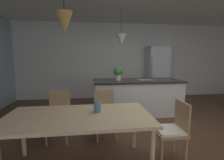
{
  "coord_description": "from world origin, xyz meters",
  "views": [
    {
      "loc": [
        -1.42,
        -2.77,
        1.48
      ],
      "look_at": [
        -1.05,
        0.14,
        1.08
      ],
      "focal_mm": 26.27,
      "sensor_mm": 36.0,
      "label": 1
    }
  ],
  "objects": [
    {
      "name": "ground_plane",
      "position": [
        0.0,
        0.0,
        -0.02
      ],
      "size": [
        10.0,
        8.4,
        0.04
      ],
      "primitive_type": "cube",
      "color": "#4C301E"
    },
    {
      "name": "chair_far_right",
      "position": [
        -1.18,
        0.16,
        0.47
      ],
      "size": [
        0.43,
        0.43,
        0.87
      ],
      "color": "#A87F56",
      "rests_on": "ground_plane"
    },
    {
      "name": "kitchen_island",
      "position": [
        -0.23,
        1.32,
        0.46
      ],
      "size": [
        2.27,
        0.88,
        0.91
      ],
      "color": "silver",
      "rests_on": "ground_plane"
    },
    {
      "name": "wall_back_kitchen",
      "position": [
        0.0,
        3.26,
        1.35
      ],
      "size": [
        10.0,
        0.12,
        2.7
      ],
      "primitive_type": "cube",
      "color": "silver",
      "rests_on": "ground_plane"
    },
    {
      "name": "potted_plant_on_island",
      "position": [
        -0.74,
        1.32,
        1.11
      ],
      "size": [
        0.24,
        0.24,
        0.36
      ],
      "color": "beige",
      "rests_on": "kitchen_island"
    },
    {
      "name": "chair_far_left",
      "position": [
        -2.02,
        0.16,
        0.47
      ],
      "size": [
        0.42,
        0.42,
        0.87
      ],
      "color": "#A87F56",
      "rests_on": "ground_plane"
    },
    {
      "name": "refrigerator",
      "position": [
        0.94,
        2.86,
        0.93
      ],
      "size": [
        0.74,
        0.67,
        1.87
      ],
      "color": "silver",
      "rests_on": "ground_plane"
    },
    {
      "name": "pendant_over_island_main",
      "position": [
        -0.67,
        1.32,
        1.92
      ],
      "size": [
        0.26,
        0.26,
        0.92
      ],
      "color": "black"
    },
    {
      "name": "pendant_over_table",
      "position": [
        -1.74,
        -0.61,
        1.9
      ],
      "size": [
        0.21,
        0.21,
        0.93
      ],
      "color": "black"
    },
    {
      "name": "vase_on_dining_table",
      "position": [
        -1.35,
        -0.6,
        0.81
      ],
      "size": [
        0.1,
        0.1,
        0.15
      ],
      "color": "slate",
      "rests_on": "dining_table"
    },
    {
      "name": "dining_table",
      "position": [
        -1.6,
        -0.69,
        0.67
      ],
      "size": [
        1.88,
        0.96,
        0.74
      ],
      "color": "#D1B284",
      "rests_on": "ground_plane"
    },
    {
      "name": "chair_kitchen_end",
      "position": [
        -0.29,
        -0.69,
        0.47
      ],
      "size": [
        0.41,
        0.41,
        0.87
      ],
      "color": "#A87F56",
      "rests_on": "ground_plane"
    }
  ]
}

